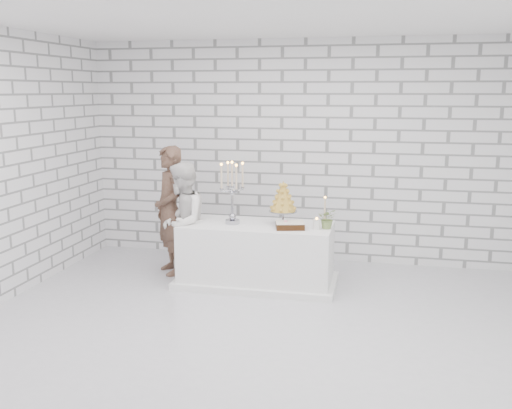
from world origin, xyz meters
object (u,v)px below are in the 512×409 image
croquembouche (283,203)px  groom (170,210)px  bride (183,222)px  candelabra (232,193)px  cake_table (257,254)px

croquembouche → groom: bearing=174.8°
groom → bride: 0.37m
groom → candelabra: 0.97m
cake_table → bride: (-0.92, -0.04, 0.36)m
candelabra → cake_table: bearing=8.0°
candelabra → croquembouche: candelabra is taller
candelabra → croquembouche: (0.59, 0.11, -0.12)m
cake_table → croquembouche: size_ratio=3.44×
groom → candelabra: groom is taller
bride → candelabra: candelabra is taller
bride → groom: bearing=-140.2°
groom → croquembouche: size_ratio=3.14×
bride → candelabra: bearing=83.8°
groom → croquembouche: groom is taller
groom → bride: bearing=7.2°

